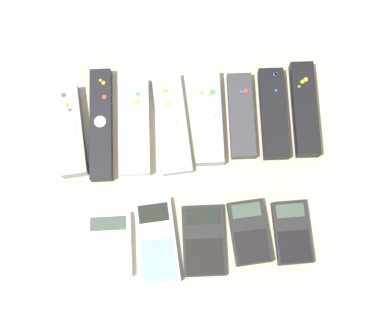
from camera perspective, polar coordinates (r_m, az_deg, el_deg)
The scene contains 14 objects.
ground_plane at distance 1.00m, azimuth 0.17°, elevation -2.06°, with size 3.00×3.00×0.00m, color #B2A88E.
remote_0 at distance 1.04m, azimuth -12.84°, elevation 3.83°, with size 0.06×0.18×0.03m.
remote_1 at distance 1.04m, azimuth -9.66°, elevation 4.61°, with size 0.05×0.22×0.03m.
remote_2 at distance 1.03m, azimuth -6.15°, elevation 4.38°, with size 0.07×0.19×0.03m.
remote_3 at distance 1.03m, azimuth -2.16°, elevation 4.71°, with size 0.06×0.20×0.02m.
remote_4 at distance 1.03m, azimuth 1.69°, elevation 5.37°, with size 0.06×0.19×0.03m.
remote_5 at distance 1.04m, azimuth 5.27°, elevation 5.58°, with size 0.06×0.17×0.02m.
remote_6 at distance 1.04m, azimuth 8.67°, elevation 5.77°, with size 0.06×0.18×0.03m.
remote_7 at distance 1.06m, azimuth 11.91°, elevation 6.17°, with size 0.06×0.19×0.03m.
calculator_0 at distance 0.99m, azimuth -8.84°, elevation -8.19°, with size 0.09×0.12×0.02m.
calculator_1 at distance 0.98m, azimuth -3.75°, elevation -7.84°, with size 0.08×0.15×0.02m.
calculator_2 at distance 0.98m, azimuth 1.27°, elevation -7.73°, with size 0.08×0.13×0.01m.
calculator_3 at distance 0.99m, azimuth 6.13°, elevation -6.83°, with size 0.07×0.12×0.02m.
calculator_4 at distance 1.00m, azimuth 10.63°, elevation -6.77°, with size 0.07×0.12×0.02m.
Camera 1 is at (-0.02, -0.21, 0.98)m, focal length 50.00 mm.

